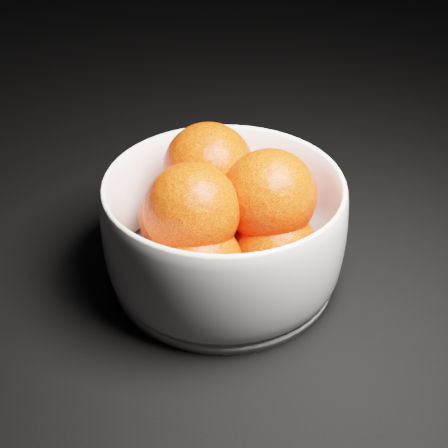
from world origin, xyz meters
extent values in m
cube|color=black|center=(0.00, 0.00, 0.00)|extent=(3.00, 3.00, 0.00)
cylinder|color=white|center=(-0.25, -0.10, 0.01)|extent=(0.23, 0.23, 0.01)
sphere|color=#F8310A|center=(-0.22, -0.04, 0.05)|extent=(0.08, 0.08, 0.08)
sphere|color=#F8310A|center=(-0.29, -0.07, 0.05)|extent=(0.08, 0.08, 0.08)
sphere|color=#F8310A|center=(-0.28, -0.15, 0.05)|extent=(0.09, 0.09, 0.09)
sphere|color=#F8310A|center=(-0.21, -0.13, 0.05)|extent=(0.08, 0.08, 0.08)
sphere|color=#F8310A|center=(-0.26, -0.05, 0.10)|extent=(0.09, 0.09, 0.09)
sphere|color=#F8310A|center=(-0.28, -0.13, 0.10)|extent=(0.09, 0.09, 0.09)
sphere|color=#F8310A|center=(-0.21, -0.11, 0.10)|extent=(0.09, 0.09, 0.09)
camera|label=1|loc=(-0.32, -0.59, 0.42)|focal=50.00mm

